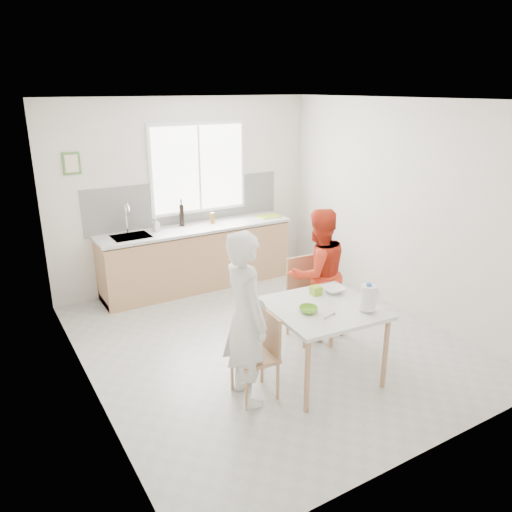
{
  "coord_description": "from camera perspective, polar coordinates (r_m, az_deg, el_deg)",
  "views": [
    {
      "loc": [
        -2.79,
        -4.4,
        2.83
      ],
      "look_at": [
        -0.05,
        0.2,
        1.0
      ],
      "focal_mm": 35.0,
      "sensor_mm": 36.0,
      "label": 1
    }
  ],
  "objects": [
    {
      "name": "ground",
      "position": [
        5.93,
        1.38,
        -9.61
      ],
      "size": [
        4.5,
        4.5,
        0.0
      ],
      "primitive_type": "plane",
      "color": "#B7B7B2",
      "rests_on": "ground"
    },
    {
      "name": "room_shell",
      "position": [
        5.35,
        1.52,
        6.08
      ],
      "size": [
        4.5,
        4.5,
        4.5
      ],
      "color": "silver",
      "rests_on": "ground"
    },
    {
      "name": "window",
      "position": [
        7.36,
        -6.56,
        9.93
      ],
      "size": [
        1.5,
        0.06,
        1.3
      ],
      "color": "white",
      "rests_on": "room_shell"
    },
    {
      "name": "backsplash",
      "position": [
        7.38,
        -7.88,
        6.14
      ],
      "size": [
        3.0,
        0.02,
        0.65
      ],
      "primitive_type": "cube",
      "color": "white",
      "rests_on": "room_shell"
    },
    {
      "name": "picture_frame",
      "position": [
        6.82,
        -20.34,
        9.89
      ],
      "size": [
        0.22,
        0.03,
        0.28
      ],
      "color": "#4C7E39",
      "rests_on": "room_shell"
    },
    {
      "name": "kitchen_counter",
      "position": [
        7.35,
        -6.74,
        -0.42
      ],
      "size": [
        2.84,
        0.64,
        1.37
      ],
      "color": "tan",
      "rests_on": "ground"
    },
    {
      "name": "dining_table",
      "position": [
        4.99,
        7.61,
        -6.57
      ],
      "size": [
        1.08,
        1.08,
        0.78
      ],
      "rotation": [
        0.0,
        0.0,
        -0.07
      ],
      "color": "silver",
      "rests_on": "ground"
    },
    {
      "name": "chair_left",
      "position": [
        4.79,
        0.51,
        -10.87
      ],
      "size": [
        0.41,
        0.41,
        0.82
      ],
      "rotation": [
        0.0,
        0.0,
        -1.64
      ],
      "color": "tan",
      "rests_on": "ground"
    },
    {
      "name": "chair_far",
      "position": [
        5.86,
        5.9,
        -4.35
      ],
      "size": [
        0.47,
        0.47,
        0.96
      ],
      "rotation": [
        0.0,
        0.0,
        -0.07
      ],
      "color": "tan",
      "rests_on": "ground"
    },
    {
      "name": "person_white",
      "position": [
        4.55,
        -1.19,
        -7.15
      ],
      "size": [
        0.44,
        0.63,
        1.66
      ],
      "primitive_type": "imported",
      "rotation": [
        0.0,
        0.0,
        1.5
      ],
      "color": "white",
      "rests_on": "ground"
    },
    {
      "name": "person_red",
      "position": [
        5.8,
        7.08,
        -2.05
      ],
      "size": [
        0.79,
        0.64,
        1.54
      ],
      "primitive_type": "imported",
      "rotation": [
        0.0,
        0.0,
        3.07
      ],
      "color": "red",
      "rests_on": "ground"
    },
    {
      "name": "bowl_green",
      "position": [
        4.8,
        6.01,
        -6.11
      ],
      "size": [
        0.19,
        0.19,
        0.06
      ],
      "primitive_type": "imported",
      "rotation": [
        0.0,
        0.0,
        -0.07
      ],
      "color": "#73BA2A",
      "rests_on": "dining_table"
    },
    {
      "name": "bowl_white",
      "position": [
        5.29,
        8.85,
        -3.82
      ],
      "size": [
        0.25,
        0.25,
        0.06
      ],
      "primitive_type": "imported",
      "rotation": [
        0.0,
        0.0,
        -0.07
      ],
      "color": "white",
      "rests_on": "dining_table"
    },
    {
      "name": "milk_jug",
      "position": [
        4.88,
        12.73,
        -4.62
      ],
      "size": [
        0.21,
        0.15,
        0.27
      ],
      "rotation": [
        0.0,
        0.0,
        -0.07
      ],
      "color": "white",
      "rests_on": "dining_table"
    },
    {
      "name": "green_box",
      "position": [
        5.2,
        6.87,
        -3.93
      ],
      "size": [
        0.11,
        0.11,
        0.09
      ],
      "primitive_type": "cube",
      "rotation": [
        0.0,
        0.0,
        -0.07
      ],
      "color": "#85BA2A",
      "rests_on": "dining_table"
    },
    {
      "name": "spoon",
      "position": [
        4.75,
        8.34,
        -6.78
      ],
      "size": [
        0.16,
        0.06,
        0.01
      ],
      "primitive_type": "cylinder",
      "rotation": [
        0.0,
        1.57,
        0.28
      ],
      "color": "#A5A5AA",
      "rests_on": "dining_table"
    },
    {
      "name": "cutting_board",
      "position": [
        7.71,
        1.45,
        4.56
      ],
      "size": [
        0.35,
        0.25,
        0.01
      ],
      "primitive_type": "cube",
      "rotation": [
        0.0,
        0.0,
        0.01
      ],
      "color": "#A8CE2F",
      "rests_on": "kitchen_counter"
    },
    {
      "name": "wine_bottle_a",
      "position": [
        7.22,
        -8.49,
        4.64
      ],
      "size": [
        0.07,
        0.07,
        0.32
      ],
      "primitive_type": "cylinder",
      "color": "black",
      "rests_on": "kitchen_counter"
    },
    {
      "name": "wine_bottle_b",
      "position": [
        7.24,
        -8.48,
        4.59
      ],
      "size": [
        0.07,
        0.07,
        0.3
      ],
      "primitive_type": "cylinder",
      "color": "black",
      "rests_on": "kitchen_counter"
    },
    {
      "name": "jar_amber",
      "position": [
        7.33,
        -4.98,
        4.34
      ],
      "size": [
        0.06,
        0.06,
        0.16
      ],
      "primitive_type": "cylinder",
      "color": "brown",
      "rests_on": "kitchen_counter"
    },
    {
      "name": "soap_bottle",
      "position": [
        7.04,
        -11.38,
        3.53
      ],
      "size": [
        0.1,
        0.1,
        0.18
      ],
      "primitive_type": "imported",
      "rotation": [
        0.0,
        0.0,
        0.22
      ],
      "color": "#999999",
      "rests_on": "kitchen_counter"
    }
  ]
}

